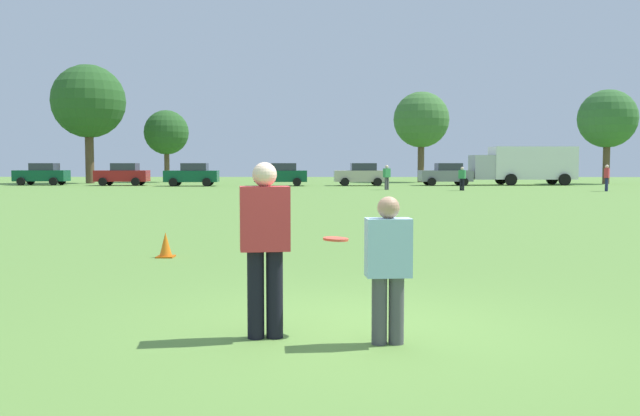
{
  "coord_description": "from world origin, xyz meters",
  "views": [
    {
      "loc": [
        -0.21,
        -7.32,
        1.8
      ],
      "look_at": [
        -0.38,
        1.33,
        1.23
      ],
      "focal_mm": 38.06,
      "sensor_mm": 36.0,
      "label": 1
    }
  ],
  "objects_px": {
    "parked_car_near_left": "(42,174)",
    "parked_car_center": "(192,174)",
    "traffic_cone": "(166,245)",
    "bystander_field_marshal": "(462,177)",
    "player_defender": "(388,262)",
    "parked_car_near_right": "(361,174)",
    "parked_car_mid_left": "(123,174)",
    "player_thrower": "(265,239)",
    "box_truck": "(525,164)",
    "parked_car_mid_right": "(281,174)",
    "bystander_sideline_watcher": "(607,176)",
    "frisbee": "(336,239)",
    "bystander_far_jogger": "(387,176)",
    "parked_car_far_right": "(446,174)"
  },
  "relations": [
    {
      "from": "parked_car_center",
      "to": "parked_car_far_right",
      "type": "distance_m",
      "value": 20.52
    },
    {
      "from": "player_thrower",
      "to": "bystander_field_marshal",
      "type": "xyz_separation_m",
      "value": [
        9.25,
        38.25,
        -0.14
      ]
    },
    {
      "from": "parked_car_mid_left",
      "to": "parked_car_near_right",
      "type": "relative_size",
      "value": 1.0
    },
    {
      "from": "player_defender",
      "to": "parked_car_center",
      "type": "relative_size",
      "value": 0.34
    },
    {
      "from": "parked_car_center",
      "to": "parked_car_far_right",
      "type": "height_order",
      "value": "same"
    },
    {
      "from": "parked_car_center",
      "to": "box_truck",
      "type": "bearing_deg",
      "value": 6.38
    },
    {
      "from": "parked_car_near_right",
      "to": "frisbee",
      "type": "bearing_deg",
      "value": -92.65
    },
    {
      "from": "player_thrower",
      "to": "parked_car_far_right",
      "type": "xyz_separation_m",
      "value": [
        9.92,
        48.68,
        -0.1
      ]
    },
    {
      "from": "parked_car_mid_right",
      "to": "bystander_far_jogger",
      "type": "relative_size",
      "value": 2.55
    },
    {
      "from": "traffic_cone",
      "to": "bystander_sideline_watcher",
      "type": "bearing_deg",
      "value": 56.25
    },
    {
      "from": "player_thrower",
      "to": "traffic_cone",
      "type": "xyz_separation_m",
      "value": [
        -2.51,
        5.96,
        -0.79
      ]
    },
    {
      "from": "parked_car_near_left",
      "to": "parked_car_mid_right",
      "type": "height_order",
      "value": "same"
    },
    {
      "from": "parked_car_near_left",
      "to": "bystander_far_jogger",
      "type": "relative_size",
      "value": 2.55
    },
    {
      "from": "parked_car_near_left",
      "to": "parked_car_mid_left",
      "type": "xyz_separation_m",
      "value": [
        6.98,
        -0.8,
        0.0
      ]
    },
    {
      "from": "player_thrower",
      "to": "parked_car_mid_left",
      "type": "relative_size",
      "value": 0.42
    },
    {
      "from": "parked_car_near_left",
      "to": "bystander_field_marshal",
      "type": "distance_m",
      "value": 34.38
    },
    {
      "from": "player_defender",
      "to": "parked_car_near_right",
      "type": "height_order",
      "value": "parked_car_near_right"
    },
    {
      "from": "bystander_far_jogger",
      "to": "player_thrower",
      "type": "bearing_deg",
      "value": -96.3
    },
    {
      "from": "traffic_cone",
      "to": "parked_car_near_left",
      "type": "xyz_separation_m",
      "value": [
        -20.94,
        42.92,
        0.69
      ]
    },
    {
      "from": "box_truck",
      "to": "player_defender",
      "type": "bearing_deg",
      "value": -107.08
    },
    {
      "from": "player_thrower",
      "to": "parked_car_mid_left",
      "type": "height_order",
      "value": "parked_car_mid_left"
    },
    {
      "from": "player_defender",
      "to": "parked_car_near_right",
      "type": "xyz_separation_m",
      "value": [
        1.69,
        48.16,
        0.1
      ]
    },
    {
      "from": "traffic_cone",
      "to": "bystander_field_marshal",
      "type": "height_order",
      "value": "bystander_field_marshal"
    },
    {
      "from": "parked_car_mid_left",
      "to": "parked_car_near_left",
      "type": "bearing_deg",
      "value": 173.43
    },
    {
      "from": "parked_car_far_right",
      "to": "parked_car_near_left",
      "type": "bearing_deg",
      "value": 179.66
    },
    {
      "from": "parked_car_near_left",
      "to": "parked_car_center",
      "type": "bearing_deg",
      "value": -8.95
    },
    {
      "from": "parked_car_near_right",
      "to": "parked_car_far_right",
      "type": "xyz_separation_m",
      "value": [
        6.98,
        0.73,
        0.0
      ]
    },
    {
      "from": "bystander_field_marshal",
      "to": "parked_car_mid_left",
      "type": "bearing_deg",
      "value": 159.11
    },
    {
      "from": "parked_car_mid_left",
      "to": "bystander_sideline_watcher",
      "type": "height_order",
      "value": "parked_car_mid_left"
    },
    {
      "from": "parked_car_near_left",
      "to": "parked_car_mid_right",
      "type": "distance_m",
      "value": 20.04
    },
    {
      "from": "parked_car_center",
      "to": "box_truck",
      "type": "relative_size",
      "value": 0.5
    },
    {
      "from": "player_defender",
      "to": "parked_car_far_right",
      "type": "bearing_deg",
      "value": 79.94
    },
    {
      "from": "traffic_cone",
      "to": "parked_car_mid_right",
      "type": "xyz_separation_m",
      "value": [
        -0.95,
        41.49,
        0.69
      ]
    },
    {
      "from": "parked_car_near_right",
      "to": "bystander_field_marshal",
      "type": "relative_size",
      "value": 2.73
    },
    {
      "from": "frisbee",
      "to": "traffic_cone",
      "type": "relative_size",
      "value": 0.56
    },
    {
      "from": "frisbee",
      "to": "parked_car_center",
      "type": "distance_m",
      "value": 47.96
    },
    {
      "from": "bystander_sideline_watcher",
      "to": "player_defender",
      "type": "bearing_deg",
      "value": -114.58
    },
    {
      "from": "parked_car_near_right",
      "to": "box_truck",
      "type": "distance_m",
      "value": 13.86
    },
    {
      "from": "parked_car_center",
      "to": "parked_car_near_right",
      "type": "xyz_separation_m",
      "value": [
        13.45,
        1.11,
        0.0
      ]
    },
    {
      "from": "frisbee",
      "to": "parked_car_near_right",
      "type": "bearing_deg",
      "value": 87.35
    },
    {
      "from": "traffic_cone",
      "to": "parked_car_near_right",
      "type": "xyz_separation_m",
      "value": [
        5.45,
        41.99,
        0.69
      ]
    },
    {
      "from": "parked_car_mid_left",
      "to": "bystander_field_marshal",
      "type": "xyz_separation_m",
      "value": [
        25.72,
        -9.82,
        -0.04
      ]
    },
    {
      "from": "player_thrower",
      "to": "parked_car_near_right",
      "type": "distance_m",
      "value": 48.04
    },
    {
      "from": "parked_car_mid_right",
      "to": "bystander_field_marshal",
      "type": "relative_size",
      "value": 2.73
    },
    {
      "from": "parked_car_near_left",
      "to": "bystander_sideline_watcher",
      "type": "distance_m",
      "value": 43.4
    },
    {
      "from": "parked_car_mid_right",
      "to": "player_thrower",
      "type": "bearing_deg",
      "value": -85.83
    },
    {
      "from": "parked_car_mid_right",
      "to": "bystander_sideline_watcher",
      "type": "bearing_deg",
      "value": -25.28
    },
    {
      "from": "parked_car_mid_left",
      "to": "parked_car_center",
      "type": "distance_m",
      "value": 6.08
    },
    {
      "from": "player_thrower",
      "to": "player_defender",
      "type": "relative_size",
      "value": 1.23
    },
    {
      "from": "parked_car_near_right",
      "to": "box_truck",
      "type": "xyz_separation_m",
      "value": [
        13.7,
        1.92,
        0.83
      ]
    }
  ]
}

